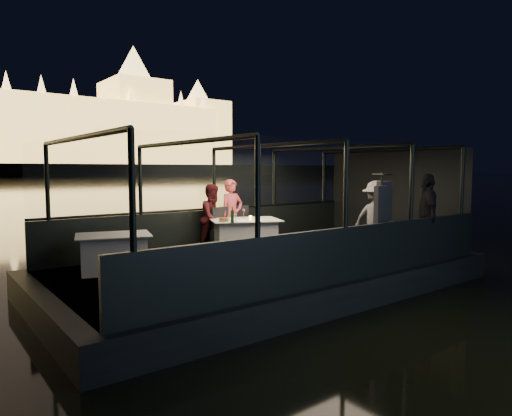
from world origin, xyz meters
TOP-DOWN VIEW (x-y plane):
  - boat_hull at (0.00, 0.00)m, footprint 8.60×4.40m
  - boat_deck at (0.00, 0.00)m, footprint 8.00×4.00m
  - gunwale_port at (0.00, 2.00)m, footprint 8.00×0.08m
  - gunwale_starboard at (0.00, -2.00)m, footprint 8.00×0.08m
  - cabin_glass_port at (0.00, 2.00)m, footprint 8.00×0.02m
  - cabin_glass_starboard at (0.00, -2.00)m, footprint 8.00×0.02m
  - cabin_roof_glass at (0.00, 0.00)m, footprint 8.00×4.00m
  - end_wall_fore at (-4.00, 0.00)m, footprint 0.02×4.00m
  - end_wall_aft at (4.00, 0.00)m, footprint 0.02×4.00m
  - canopy_ribs at (0.00, 0.00)m, footprint 8.00×4.00m
  - dining_table_central at (0.10, 0.93)m, footprint 1.75×1.54m
  - dining_table_aft at (-2.75, 1.00)m, footprint 1.50×1.26m
  - chair_port_left at (-0.12, 1.38)m, footprint 0.53×0.53m
  - chair_port_right at (0.43, 1.38)m, footprint 0.52×0.52m
  - coat_stand at (1.25, -1.75)m, footprint 0.54×0.45m
  - person_woman_coral at (0.25, 1.65)m, footprint 0.59×0.40m
  - person_man_maroon at (-0.24, 1.65)m, footprint 0.84×0.72m
  - passenger_stripe at (2.01, -1.06)m, footprint 0.75×1.12m
  - passenger_dark at (2.82, -1.69)m, footprint 1.04×1.04m
  - wine_bottle at (-0.46, 0.58)m, footprint 0.08×0.08m
  - bread_basket at (-0.50, 0.84)m, footprint 0.21×0.21m
  - amber_candle at (0.12, 0.75)m, footprint 0.07×0.07m
  - plate_near at (0.36, 0.53)m, footprint 0.24×0.24m
  - plate_far at (-0.28, 0.99)m, footprint 0.27×0.27m
  - wine_glass_white at (-0.38, 0.57)m, footprint 0.07×0.07m
  - wine_glass_red at (0.16, 1.05)m, footprint 0.08×0.08m

SIDE VIEW (x-z plane):
  - boat_hull at x=0.00m, z-range -0.50..0.50m
  - boat_deck at x=0.00m, z-range 0.46..0.50m
  - dining_table_central at x=0.10m, z-range 0.50..1.27m
  - dining_table_aft at x=-2.75m, z-range 0.54..1.23m
  - gunwale_port at x=0.00m, z-range 0.50..1.40m
  - gunwale_starboard at x=0.00m, z-range 0.50..1.40m
  - chair_port_left at x=-0.12m, z-range 0.46..1.44m
  - chair_port_right at x=0.43m, z-range 0.45..1.45m
  - person_woman_coral at x=0.25m, z-range 0.45..2.05m
  - person_man_maroon at x=-0.24m, z-range 0.49..2.01m
  - plate_near at x=0.36m, z-range 1.27..1.28m
  - plate_far at x=-0.28m, z-range 1.27..1.28m
  - bread_basket at x=-0.50m, z-range 1.26..1.35m
  - amber_candle at x=0.12m, z-range 1.26..1.35m
  - passenger_stripe at x=2.01m, z-range 0.54..2.16m
  - passenger_dark at x=2.82m, z-range 0.47..2.23m
  - wine_glass_white at x=-0.38m, z-range 1.27..1.45m
  - wine_glass_red at x=0.16m, z-range 1.26..1.46m
  - coat_stand at x=1.25m, z-range 0.50..2.30m
  - wine_bottle at x=-0.46m, z-range 1.26..1.57m
  - end_wall_fore at x=-4.00m, z-range 0.50..2.80m
  - end_wall_aft at x=4.00m, z-range 0.50..2.80m
  - canopy_ribs at x=0.00m, z-range 0.50..2.80m
  - cabin_glass_port at x=0.00m, z-range 1.40..2.80m
  - cabin_glass_starboard at x=0.00m, z-range 1.40..2.80m
  - cabin_roof_glass at x=0.00m, z-range 2.79..2.81m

